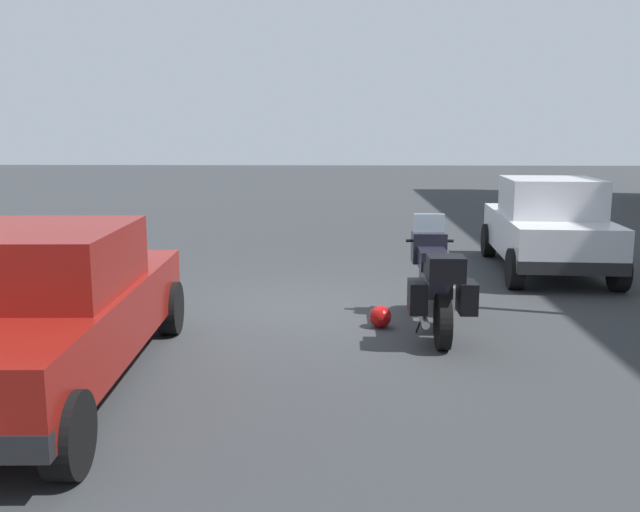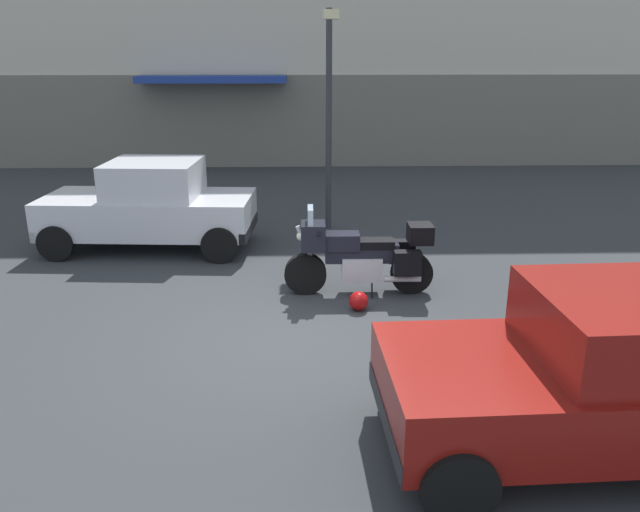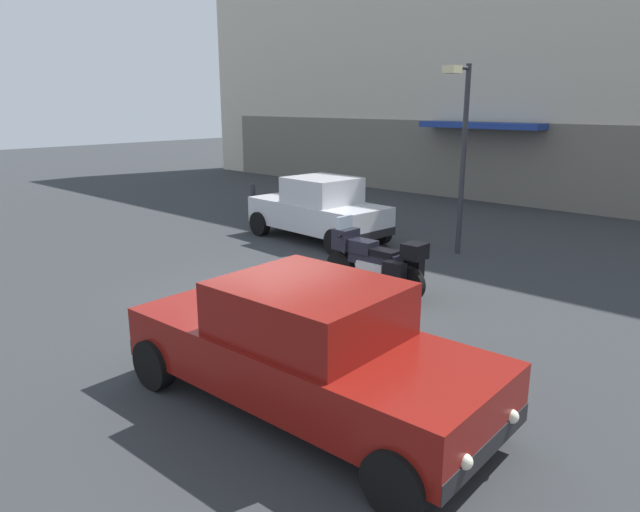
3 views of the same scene
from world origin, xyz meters
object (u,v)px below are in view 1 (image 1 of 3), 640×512
at_px(motorcycle, 435,281).
at_px(car_sedan_far, 41,309).
at_px(helmet, 380,317).
at_px(car_hatchback_near, 548,226).
at_px(bollard_curbside, 550,215).

bearing_deg(motorcycle, car_sedan_far, 117.98).
height_order(helmet, car_hatchback_near, car_hatchback_near).
xyz_separation_m(motorcycle, helmet, (-0.10, -0.66, -0.48)).
height_order(motorcycle, car_sedan_far, car_sedan_far).
bearing_deg(helmet, car_hatchback_near, 139.41).
xyz_separation_m(helmet, car_hatchback_near, (-3.60, 3.08, 0.67)).
xyz_separation_m(motorcycle, car_hatchback_near, (-3.70, 2.43, 0.19)).
relative_size(motorcycle, bollard_curbside, 2.26).
height_order(motorcycle, bollard_curbside, motorcycle).
height_order(car_sedan_far, bollard_curbside, car_sedan_far).
height_order(car_hatchback_near, car_sedan_far, car_hatchback_near).
bearing_deg(car_sedan_far, motorcycle, 115.46).
xyz_separation_m(helmet, car_sedan_far, (2.19, -3.34, 0.64)).
bearing_deg(helmet, car_sedan_far, -56.72).
relative_size(helmet, bollard_curbside, 0.28).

